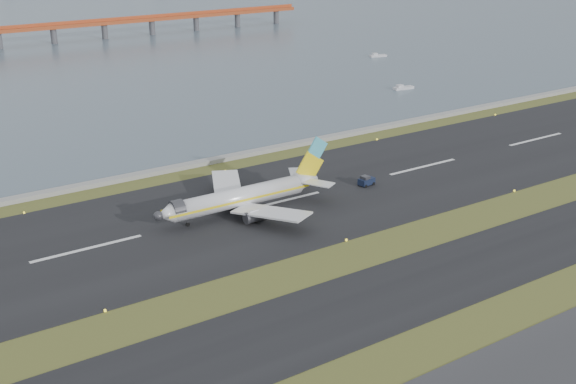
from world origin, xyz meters
name	(u,v)px	position (x,y,z in m)	size (l,w,h in m)	color
ground	(373,257)	(0.00, 0.00, 0.00)	(1000.00, 1000.00, 0.00)	#3A491A
taxiway_strip	(422,284)	(0.00, -12.00, 0.05)	(1000.00, 18.00, 0.10)	black
runway_strip	(279,202)	(0.00, 30.00, 0.05)	(1000.00, 45.00, 0.10)	black
seawall	(210,161)	(0.00, 60.00, 0.50)	(1000.00, 2.50, 1.00)	gray
red_pier	(53,28)	(20.00, 250.00, 7.28)	(260.00, 5.00, 10.20)	#A03E1B
airliner	(245,196)	(-8.40, 29.13, 3.46)	(38.52, 32.89, 12.80)	white
pushback_tug	(366,181)	(21.15, 27.76, 1.11)	(3.84, 2.59, 2.29)	#121A32
workboat_near	(403,88)	(90.35, 93.00, 0.55)	(7.41, 3.06, 1.75)	silver
workboat_far	(378,56)	(121.87, 143.54, 0.54)	(7.35, 3.94, 1.70)	silver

